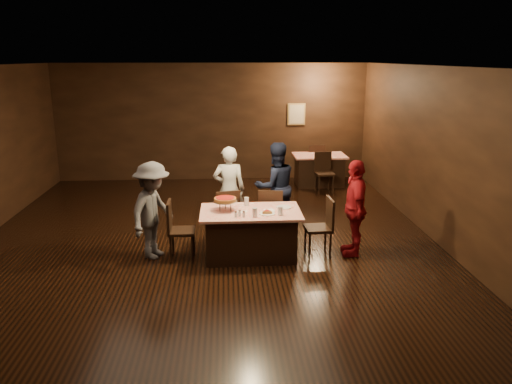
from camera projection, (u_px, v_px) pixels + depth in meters
room at (204, 122)px, 7.94m from camera, size 10.00×10.04×3.02m
main_table at (251, 234)px, 8.05m from camera, size 1.60×1.00×0.77m
back_table at (319, 170)px, 12.58m from camera, size 1.30×0.90×0.77m
chair_far_left at (226, 215)px, 8.72m from camera, size 0.51×0.51×0.95m
chair_far_right at (271, 214)px, 8.77m from camera, size 0.48×0.48×0.95m
chair_end_left at (182, 230)px, 7.96m from camera, size 0.42×0.42×0.95m
chair_end_right at (318, 227)px, 8.09m from camera, size 0.44×0.44×0.95m
chair_back_near at (325, 173)px, 11.88m from camera, size 0.45×0.45×0.95m
chair_back_far at (315, 162)px, 13.13m from camera, size 0.43×0.43×0.95m
diner_white_jacket at (229, 190)px, 9.10m from camera, size 0.59×0.39×1.60m
diner_navy_hoodie at (276, 187)px, 9.21m from camera, size 0.94×0.82×1.65m
diner_grey_knit at (153, 210)px, 7.92m from camera, size 0.95×1.17×1.57m
diner_red_shirt at (355, 208)px, 8.04m from camera, size 0.48×0.96×1.58m
pizza_stand at (225, 200)px, 7.92m from camera, size 0.38×0.38×0.22m
plate_with_slice at (267, 213)px, 7.78m from camera, size 0.25×0.25×0.06m
plate_empty at (284, 207)px, 8.12m from camera, size 0.25×0.25×0.01m
glass_front_left at (255, 212)px, 7.64m from camera, size 0.08×0.08×0.14m
glass_front_right at (280, 211)px, 7.72m from camera, size 0.08×0.08×0.14m
glass_back at (247, 202)px, 8.22m from camera, size 0.08×0.08×0.14m
condiments at (240, 214)px, 7.65m from camera, size 0.17×0.10×0.09m
napkin_center at (269, 210)px, 7.97m from camera, size 0.19×0.19×0.01m
napkin_left at (241, 212)px, 7.89m from camera, size 0.21×0.21×0.01m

